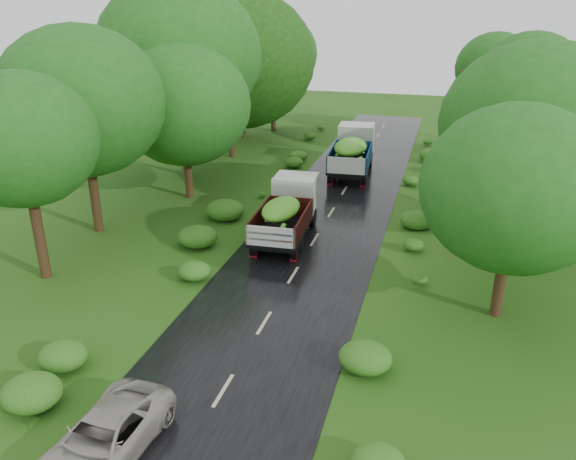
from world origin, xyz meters
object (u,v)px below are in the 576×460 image
at_px(truck_near, 288,209).
at_px(car, 104,438).
at_px(truck_far, 353,149).
at_px(utility_pole, 464,120).

bearing_deg(truck_near, car, -94.65).
bearing_deg(truck_far, truck_near, -99.20).
bearing_deg(utility_pole, truck_far, -167.80).
height_order(car, utility_pole, utility_pole).
xyz_separation_m(truck_near, car, (-0.50, -15.33, -0.86)).
relative_size(truck_far, utility_pole, 0.96).
bearing_deg(car, truck_far, 89.76).
xyz_separation_m(truck_far, utility_pole, (6.99, 1.17, 2.16)).
height_order(truck_far, car, truck_far).
relative_size(truck_near, utility_pole, 0.85).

